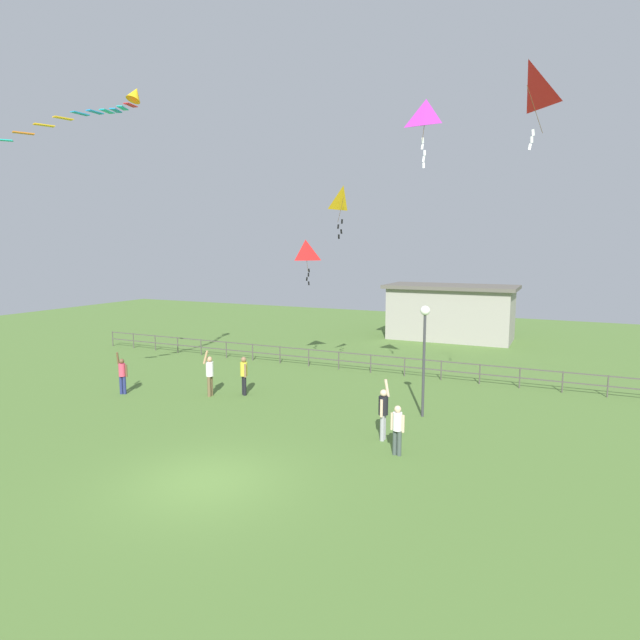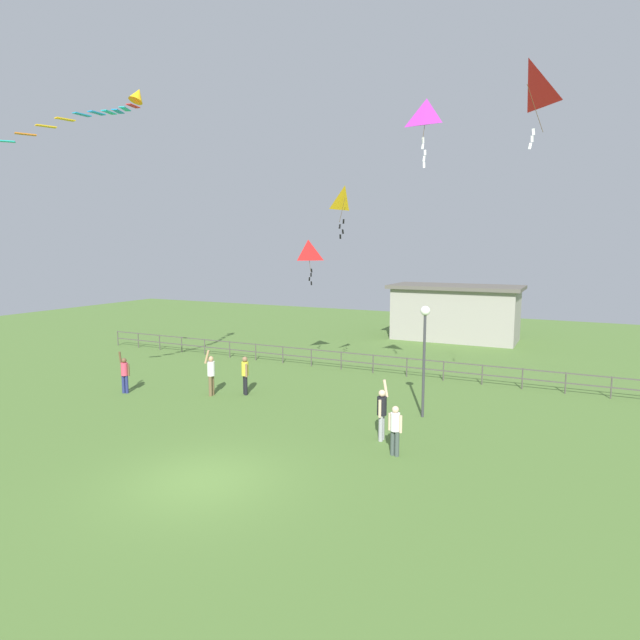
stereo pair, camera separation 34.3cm
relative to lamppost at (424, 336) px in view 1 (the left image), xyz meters
name	(u,v)px [view 1 (the left image)]	position (x,y,z in m)	size (l,w,h in m)	color
ground_plane	(205,482)	(-3.88, -8.10, -3.07)	(80.00, 80.00, 0.00)	#517533
lamppost	(424,336)	(0.00, 0.00, 0.00)	(0.36, 0.36, 4.19)	#38383D
person_0	(383,410)	(-0.56, -3.00, -2.06)	(0.32, 0.52, 2.00)	#99999E
person_1	(244,373)	(-7.70, -0.34, -2.11)	(0.41, 0.36, 1.67)	black
person_2	(122,373)	(-12.54, -2.45, -2.15)	(0.49, 0.29, 1.83)	navy
person_3	(210,373)	(-8.93, -1.09, -2.05)	(0.32, 0.54, 2.02)	brown
person_4	(397,427)	(0.25, -4.07, -2.17)	(0.46, 0.29, 1.55)	#3F4C47
kite_0	(306,252)	(-7.71, 5.61, 3.04)	(0.90, 1.04, 2.33)	red
kite_1	(527,87)	(3.17, -0.44, 8.25)	(1.31, 1.33, 2.67)	red
kite_2	(343,199)	(-4.42, 2.73, 5.32)	(0.59, 1.05, 2.29)	yellow
kite_3	(426,116)	(-0.33, 0.67, 7.95)	(1.05, 0.53, 2.43)	#B22DB2
streamer_kite	(126,98)	(-12.07, -1.98, 9.28)	(1.44, 6.57, 3.24)	yellow
waterfront_railing	(370,360)	(-4.20, 5.90, -2.43)	(36.02, 0.06, 0.95)	#4C4742
pavilion_building	(451,312)	(-2.64, 17.90, -1.15)	(8.77, 4.48, 3.78)	gray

